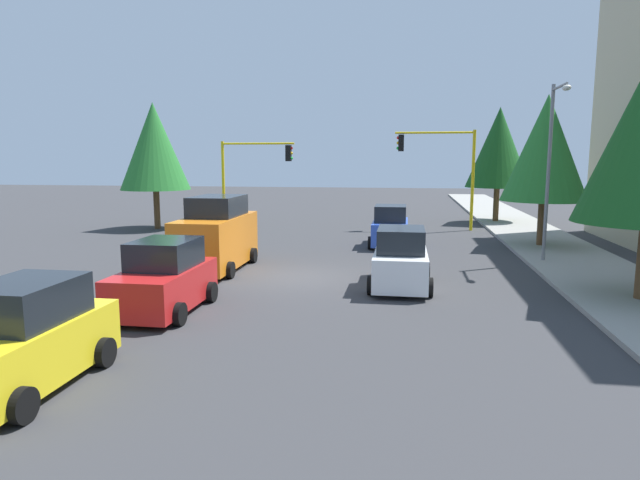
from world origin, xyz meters
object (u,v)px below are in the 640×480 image
(delivery_van_orange, at_px, (217,236))
(car_yellow, at_px, (22,341))
(street_lamp_curbside, at_px, (552,154))
(car_blue, at_px, (390,228))
(tree_opposite_side, at_px, (154,147))
(tree_roadside_far, at_px, (499,148))
(traffic_signal_far_left, at_px, (442,160))
(car_white, at_px, (401,260))
(tree_roadside_mid, at_px, (546,148))
(car_red, at_px, (164,279))
(traffic_signal_far_right, at_px, (252,166))

(delivery_van_orange, bearing_deg, car_yellow, 0.91)
(street_lamp_curbside, xyz_separation_m, car_yellow, (13.74, -12.40, -3.45))
(street_lamp_curbside, bearing_deg, car_blue, -121.89)
(car_yellow, bearing_deg, car_blue, 160.63)
(tree_opposite_side, bearing_deg, delivery_van_orange, 34.51)
(street_lamp_curbside, bearing_deg, tree_roadside_far, 178.81)
(street_lamp_curbside, distance_m, car_blue, 8.09)
(traffic_signal_far_left, bearing_deg, tree_opposite_side, -83.18)
(tree_roadside_far, distance_m, car_blue, 12.99)
(tree_roadside_far, bearing_deg, car_white, -17.34)
(delivery_van_orange, bearing_deg, tree_roadside_mid, 117.93)
(street_lamp_curbside, xyz_separation_m, tree_roadside_far, (-14.39, 0.30, 0.51))
(street_lamp_curbside, height_order, car_white, street_lamp_curbside)
(street_lamp_curbside, xyz_separation_m, tree_opposite_side, (-8.39, -20.20, 0.52))
(tree_roadside_far, xyz_separation_m, car_white, (19.03, -5.94, -3.96))
(delivery_van_orange, distance_m, car_white, 7.21)
(car_white, distance_m, car_red, 7.48)
(tree_opposite_side, height_order, car_yellow, tree_opposite_side)
(car_white, bearing_deg, car_red, -58.91)
(street_lamp_curbside, height_order, car_red, street_lamp_curbside)
(tree_roadside_far, xyz_separation_m, car_red, (22.90, -12.35, -3.96))
(car_blue, distance_m, car_white, 8.53)
(traffic_signal_far_right, xyz_separation_m, tree_roadside_mid, (6.00, 15.62, 0.92))
(car_yellow, bearing_deg, car_red, 176.18)
(delivery_van_orange, xyz_separation_m, car_white, (1.94, 6.93, -0.39))
(tree_roadside_far, xyz_separation_m, tree_opposite_side, (6.00, -20.50, 0.01))
(tree_roadside_far, relative_size, car_blue, 2.04)
(car_red, bearing_deg, tree_opposite_side, -154.25)
(tree_roadside_far, bearing_deg, delivery_van_orange, -36.99)
(traffic_signal_far_right, distance_m, tree_roadside_mid, 16.76)
(traffic_signal_far_left, relative_size, street_lamp_curbside, 0.83)
(tree_roadside_mid, distance_m, car_yellow, 22.73)
(car_blue, distance_m, car_red, 13.68)
(traffic_signal_far_right, bearing_deg, traffic_signal_far_left, 90.00)
(car_blue, bearing_deg, traffic_signal_far_left, 157.34)
(traffic_signal_far_right, xyz_separation_m, car_blue, (6.53, 8.61, -2.82))
(tree_roadside_far, relative_size, delivery_van_orange, 1.54)
(traffic_signal_far_left, distance_m, tree_roadside_mid, 7.39)
(tree_opposite_side, distance_m, delivery_van_orange, 13.93)
(tree_opposite_side, bearing_deg, car_white, 48.16)
(tree_roadside_far, xyz_separation_m, car_yellow, (28.13, -12.70, -3.96))
(traffic_signal_far_left, xyz_separation_m, car_blue, (6.53, -2.72, -3.20))
(traffic_signal_far_right, relative_size, street_lamp_curbside, 0.74)
(traffic_signal_far_left, height_order, car_white, traffic_signal_far_left)
(tree_opposite_side, bearing_deg, street_lamp_curbside, 67.45)
(tree_opposite_side, distance_m, car_yellow, 23.80)
(car_blue, bearing_deg, car_white, 3.81)
(car_yellow, xyz_separation_m, car_white, (-9.09, 6.76, -0.00))
(traffic_signal_far_right, bearing_deg, tree_opposite_side, -69.60)
(car_white, bearing_deg, delivery_van_orange, -105.67)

